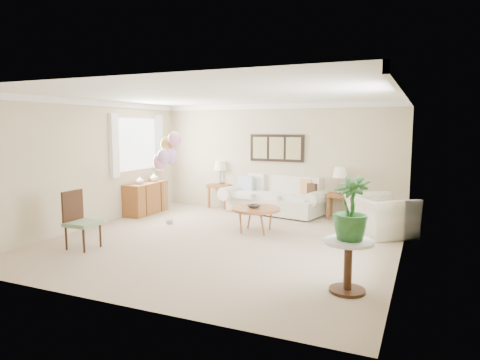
{
  "coord_description": "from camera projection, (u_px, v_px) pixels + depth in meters",
  "views": [
    {
      "loc": [
        3.32,
        -6.77,
        2.05
      ],
      "look_at": [
        0.08,
        0.6,
        1.05
      ],
      "focal_mm": 32.0,
      "sensor_mm": 36.0,
      "label": 1
    }
  ],
  "objects": [
    {
      "name": "ground_plane",
      "position": [
        223.0,
        241.0,
        7.72
      ],
      "size": [
        6.0,
        6.0,
        0.0
      ],
      "primitive_type": "plane",
      "color": "tan"
    },
    {
      "name": "room_shell",
      "position": [
        219.0,
        151.0,
        7.65
      ],
      "size": [
        6.04,
        6.04,
        2.6
      ],
      "color": "#C4B893",
      "rests_on": "ground"
    },
    {
      "name": "wall_art_triptych",
      "position": [
        277.0,
        148.0,
        10.23
      ],
      "size": [
        1.35,
        0.06,
        0.65
      ],
      "color": "black",
      "rests_on": "ground"
    },
    {
      "name": "sofa",
      "position": [
        275.0,
        198.0,
        10.19
      ],
      "size": [
        2.62,
        1.35,
        0.9
      ],
      "color": "beige",
      "rests_on": "ground"
    },
    {
      "name": "end_table_left",
      "position": [
        220.0,
        188.0,
        10.92
      ],
      "size": [
        0.56,
        0.51,
        0.61
      ],
      "color": "brown",
      "rests_on": "ground"
    },
    {
      "name": "end_table_right",
      "position": [
        339.0,
        197.0,
        9.6
      ],
      "size": [
        0.52,
        0.48,
        0.57
      ],
      "color": "brown",
      "rests_on": "ground"
    },
    {
      "name": "lamp_left",
      "position": [
        220.0,
        166.0,
        10.85
      ],
      "size": [
        0.33,
        0.33,
        0.59
      ],
      "color": "gray",
      "rests_on": "end_table_left"
    },
    {
      "name": "lamp_right",
      "position": [
        340.0,
        173.0,
        9.54
      ],
      "size": [
        0.34,
        0.34,
        0.6
      ],
      "color": "gray",
      "rests_on": "end_table_right"
    },
    {
      "name": "coffee_table",
      "position": [
        256.0,
        210.0,
        8.35
      ],
      "size": [
        0.96,
        0.96,
        0.48
      ],
      "color": "#A25A28",
      "rests_on": "ground"
    },
    {
      "name": "decor_bowl",
      "position": [
        254.0,
        206.0,
        8.32
      ],
      "size": [
        0.31,
        0.31,
        0.06
      ],
      "primitive_type": "imported",
      "rotation": [
        0.0,
        0.0,
        -0.33
      ],
      "color": "#2B241E",
      "rests_on": "coffee_table"
    },
    {
      "name": "armchair",
      "position": [
        380.0,
        215.0,
        8.14
      ],
      "size": [
        1.5,
        1.53,
        0.75
      ],
      "primitive_type": "imported",
      "rotation": [
        0.0,
        0.0,
        2.2
      ],
      "color": "beige",
      "rests_on": "ground"
    },
    {
      "name": "side_table",
      "position": [
        348.0,
        253.0,
        5.28
      ],
      "size": [
        0.61,
        0.61,
        0.67
      ],
      "color": "silver",
      "rests_on": "ground"
    },
    {
      "name": "potted_plant",
      "position": [
        351.0,
        208.0,
        5.23
      ],
      "size": [
        0.57,
        0.57,
        0.79
      ],
      "primitive_type": "imported",
      "rotation": [
        0.0,
        0.0,
        -0.35
      ],
      "color": "#1C4619",
      "rests_on": "side_table"
    },
    {
      "name": "accent_chair",
      "position": [
        79.0,
        219.0,
        7.22
      ],
      "size": [
        0.49,
        0.49,
        0.98
      ],
      "color": "gray",
      "rests_on": "ground"
    },
    {
      "name": "credenza",
      "position": [
        146.0,
        198.0,
        10.14
      ],
      "size": [
        0.46,
        1.2,
        0.74
      ],
      "color": "brown",
      "rests_on": "ground"
    },
    {
      "name": "vase_white",
      "position": [
        140.0,
        180.0,
        9.86
      ],
      "size": [
        0.23,
        0.23,
        0.18
      ],
      "primitive_type": "imported",
      "rotation": [
        0.0,
        0.0,
        0.4
      ],
      "color": "silver",
      "rests_on": "credenza"
    },
    {
      "name": "vase_sage",
      "position": [
        154.0,
        177.0,
        10.36
      ],
      "size": [
        0.25,
        0.25,
        0.21
      ],
      "primitive_type": "imported",
      "rotation": [
        0.0,
        0.0,
        0.31
      ],
      "color": "#B7C2B0",
      "rests_on": "credenza"
    },
    {
      "name": "balloon_cluster",
      "position": [
        167.0,
        152.0,
        8.9
      ],
      "size": [
        0.55,
        0.52,
        1.96
      ],
      "color": "gray",
      "rests_on": "ground"
    }
  ]
}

